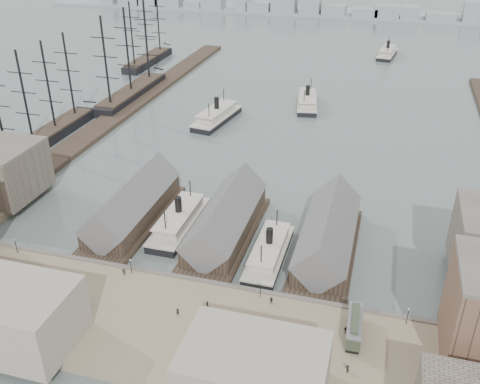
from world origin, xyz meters
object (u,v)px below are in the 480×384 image
(tram, at_px, (354,327))
(horse_cart_center, at_px, (81,301))
(horse_cart_right, at_px, (270,344))
(ferry_docked_west, at_px, (179,220))

(tram, xyz_separation_m, horse_cart_center, (-55.62, -6.17, -1.20))
(tram, relative_size, horse_cart_center, 2.23)
(horse_cart_center, relative_size, horse_cart_right, 1.04)
(tram, distance_m, horse_cart_right, 16.79)
(ferry_docked_west, relative_size, tram, 2.47)
(tram, height_order, horse_cart_center, tram)
(tram, height_order, horse_cart_right, tram)
(horse_cart_center, bearing_deg, horse_cart_right, -102.42)
(ferry_docked_west, distance_m, horse_cart_right, 50.46)
(ferry_docked_west, distance_m, tram, 56.90)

